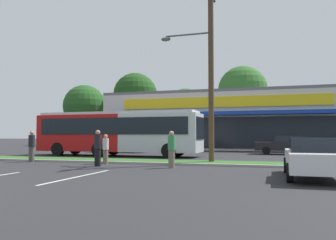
{
  "coord_description": "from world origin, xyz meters",
  "views": [
    {
      "loc": [
        9.26,
        -4.6,
        1.55
      ],
      "look_at": [
        2.36,
        18.1,
        2.57
      ],
      "focal_mm": 37.35,
      "sensor_mm": 36.0,
      "label": 1
    }
  ],
  "objects_px": {
    "city_bus": "(118,132)",
    "car_0": "(286,145)",
    "car_2": "(122,143)",
    "utility_pole": "(208,66)",
    "pedestrian_far": "(32,146)",
    "pedestrian_near_bench": "(106,149)",
    "pedestrian_mid": "(98,148)",
    "pedestrian_by_pole": "(172,149)",
    "car_1": "(313,157)"
  },
  "relations": [
    {
      "from": "city_bus",
      "to": "car_0",
      "type": "relative_size",
      "value": 2.66
    },
    {
      "from": "car_0",
      "to": "car_2",
      "type": "xyz_separation_m",
      "value": [
        -14.04,
        -0.6,
        0.03
      ]
    },
    {
      "from": "utility_pole",
      "to": "pedestrian_far",
      "type": "height_order",
      "value": "utility_pole"
    },
    {
      "from": "pedestrian_near_bench",
      "to": "pedestrian_far",
      "type": "relative_size",
      "value": 0.89
    },
    {
      "from": "car_2",
      "to": "pedestrian_near_bench",
      "type": "distance_m",
      "value": 12.66
    },
    {
      "from": "utility_pole",
      "to": "pedestrian_mid",
      "type": "height_order",
      "value": "utility_pole"
    },
    {
      "from": "utility_pole",
      "to": "pedestrian_far",
      "type": "relative_size",
      "value": 5.57
    },
    {
      "from": "utility_pole",
      "to": "car_2",
      "type": "xyz_separation_m",
      "value": [
        -9.72,
        10.03,
        -4.54
      ]
    },
    {
      "from": "pedestrian_near_bench",
      "to": "pedestrian_far",
      "type": "height_order",
      "value": "pedestrian_far"
    },
    {
      "from": "pedestrian_by_pole",
      "to": "utility_pole",
      "type": "bearing_deg",
      "value": -0.59
    },
    {
      "from": "pedestrian_far",
      "to": "city_bus",
      "type": "bearing_deg",
      "value": 56.34
    },
    {
      "from": "city_bus",
      "to": "pedestrian_mid",
      "type": "height_order",
      "value": "city_bus"
    },
    {
      "from": "car_1",
      "to": "pedestrian_near_bench",
      "type": "relative_size",
      "value": 3.02
    },
    {
      "from": "utility_pole",
      "to": "pedestrian_by_pole",
      "type": "xyz_separation_m",
      "value": [
        -1.24,
        -2.98,
        -4.46
      ]
    },
    {
      "from": "car_1",
      "to": "car_2",
      "type": "bearing_deg",
      "value": 43.36
    },
    {
      "from": "pedestrian_by_pole",
      "to": "pedestrian_far",
      "type": "relative_size",
      "value": 0.97
    },
    {
      "from": "pedestrian_mid",
      "to": "pedestrian_far",
      "type": "bearing_deg",
      "value": 83.79
    },
    {
      "from": "utility_pole",
      "to": "car_2",
      "type": "bearing_deg",
      "value": 134.11
    },
    {
      "from": "utility_pole",
      "to": "city_bus",
      "type": "bearing_deg",
      "value": 147.79
    },
    {
      "from": "car_0",
      "to": "car_2",
      "type": "height_order",
      "value": "car_2"
    },
    {
      "from": "city_bus",
      "to": "pedestrian_by_pole",
      "type": "xyz_separation_m",
      "value": [
        6.45,
        -7.83,
        -0.89
      ]
    },
    {
      "from": "city_bus",
      "to": "car_1",
      "type": "distance_m",
      "value": 16.06
    },
    {
      "from": "car_2",
      "to": "car_1",
      "type": "bearing_deg",
      "value": -46.64
    },
    {
      "from": "utility_pole",
      "to": "car_0",
      "type": "distance_m",
      "value": 12.35
    },
    {
      "from": "pedestrian_near_bench",
      "to": "utility_pole",
      "type": "bearing_deg",
      "value": -155.28
    },
    {
      "from": "pedestrian_far",
      "to": "pedestrian_mid",
      "type": "bearing_deg",
      "value": -30.08
    },
    {
      "from": "car_0",
      "to": "pedestrian_far",
      "type": "relative_size",
      "value": 2.64
    },
    {
      "from": "car_0",
      "to": "pedestrian_mid",
      "type": "relative_size",
      "value": 2.63
    },
    {
      "from": "city_bus",
      "to": "pedestrian_near_bench",
      "type": "xyz_separation_m",
      "value": [
        2.42,
        -6.67,
        -0.97
      ]
    },
    {
      "from": "city_bus",
      "to": "pedestrian_mid",
      "type": "distance_m",
      "value": 8.54
    },
    {
      "from": "pedestrian_by_pole",
      "to": "pedestrian_mid",
      "type": "bearing_deg",
      "value": 115.54
    },
    {
      "from": "car_0",
      "to": "pedestrian_near_bench",
      "type": "bearing_deg",
      "value": 52.39
    },
    {
      "from": "utility_pole",
      "to": "city_bus",
      "type": "xyz_separation_m",
      "value": [
        -7.7,
        4.85,
        -3.57
      ]
    },
    {
      "from": "pedestrian_far",
      "to": "utility_pole",
      "type": "bearing_deg",
      "value": -4.24
    },
    {
      "from": "car_1",
      "to": "pedestrian_near_bench",
      "type": "xyz_separation_m",
      "value": [
        -10.01,
        3.44,
        0.05
      ]
    },
    {
      "from": "car_0",
      "to": "car_1",
      "type": "bearing_deg",
      "value": 91.48
    },
    {
      "from": "pedestrian_near_bench",
      "to": "car_1",
      "type": "bearing_deg",
      "value": 166.64
    },
    {
      "from": "pedestrian_mid",
      "to": "pedestrian_far",
      "type": "height_order",
      "value": "pedestrian_mid"
    },
    {
      "from": "city_bus",
      "to": "pedestrian_near_bench",
      "type": "distance_m",
      "value": 7.16
    },
    {
      "from": "city_bus",
      "to": "pedestrian_far",
      "type": "relative_size",
      "value": 7.01
    },
    {
      "from": "car_1",
      "to": "pedestrian_far",
      "type": "bearing_deg",
      "value": 76.82
    },
    {
      "from": "pedestrian_far",
      "to": "pedestrian_by_pole",
      "type": "bearing_deg",
      "value": -22.09
    },
    {
      "from": "car_0",
      "to": "pedestrian_far",
      "type": "height_order",
      "value": "pedestrian_far"
    },
    {
      "from": "car_1",
      "to": "pedestrian_near_bench",
      "type": "bearing_deg",
      "value": 71.0
    },
    {
      "from": "car_0",
      "to": "car_2",
      "type": "bearing_deg",
      "value": 2.45
    },
    {
      "from": "city_bus",
      "to": "pedestrian_by_pole",
      "type": "distance_m",
      "value": 10.19
    },
    {
      "from": "pedestrian_mid",
      "to": "car_1",
      "type": "bearing_deg",
      "value": -92.63
    },
    {
      "from": "city_bus",
      "to": "car_2",
      "type": "height_order",
      "value": "city_bus"
    },
    {
      "from": "utility_pole",
      "to": "pedestrian_mid",
      "type": "xyz_separation_m",
      "value": [
        -5.01,
        -3.21,
        -4.43
      ]
    },
    {
      "from": "car_0",
      "to": "pedestrian_by_pole",
      "type": "distance_m",
      "value": 14.7
    }
  ]
}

